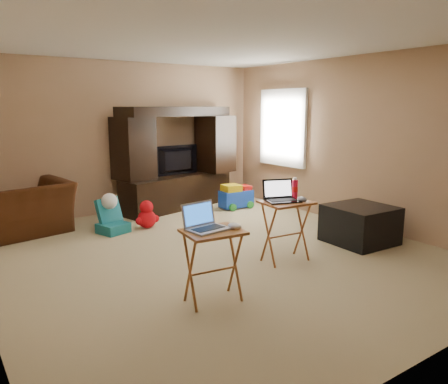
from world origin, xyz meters
TOP-DOWN VIEW (x-y plane):
  - floor at (0.00, 0.00)m, footprint 5.50×5.50m
  - ceiling at (0.00, 0.00)m, footprint 5.50×5.50m
  - wall_back at (0.00, 2.75)m, footprint 5.00×0.00m
  - wall_front at (0.00, -2.75)m, footprint 5.00×0.00m
  - wall_right at (2.50, 0.00)m, footprint 0.00×5.50m
  - window_pane at (2.48, 1.55)m, footprint 0.00×1.20m
  - window_frame at (2.46, 1.55)m, footprint 0.06×1.14m
  - entertainment_center at (0.83, 2.44)m, footprint 2.22×1.03m
  - television at (0.83, 2.40)m, footprint 0.90×0.20m
  - recliner at (-1.71, 2.22)m, footprint 1.29×1.18m
  - child_rocker at (-0.69, 1.57)m, footprint 0.48×0.52m
  - plush_toy at (-0.19, 1.53)m, footprint 0.38×0.31m
  - push_toy at (1.67, 1.84)m, footprint 0.61×0.45m
  - ottoman at (1.82, -0.71)m, footprint 0.80×0.80m
  - tray_table_left at (-0.74, -1.10)m, footprint 0.56×0.47m
  - tray_table_right at (0.54, -0.67)m, footprint 0.58×0.48m
  - laptop_left at (-0.77, -1.07)m, footprint 0.39×0.33m
  - laptop_right at (0.50, -0.65)m, footprint 0.45×0.40m
  - mouse_left at (-0.55, -1.17)m, footprint 0.13×0.16m
  - mouse_right at (0.67, -0.79)m, footprint 0.13×0.16m
  - water_bottle at (0.74, -0.59)m, footprint 0.07×0.07m

SIDE VIEW (x-z plane):
  - floor at x=0.00m, z-range 0.00..0.00m
  - plush_toy at x=-0.19m, z-range 0.00..0.42m
  - push_toy at x=1.67m, z-range 0.00..0.44m
  - ottoman at x=1.82m, z-range 0.00..0.49m
  - child_rocker at x=-0.69m, z-range 0.00..0.49m
  - tray_table_left at x=-0.74m, z-range 0.00..0.68m
  - tray_table_right at x=0.54m, z-range 0.00..0.71m
  - recliner at x=-1.71m, z-range 0.00..0.74m
  - mouse_left at x=-0.55m, z-range 0.68..0.73m
  - mouse_right at x=0.67m, z-range 0.71..0.77m
  - laptop_left at x=-0.77m, z-range 0.68..0.92m
  - water_bottle at x=0.74m, z-range 0.71..0.92m
  - laptop_right at x=0.50m, z-range 0.71..0.95m
  - television at x=0.83m, z-range 0.59..1.10m
  - entertainment_center at x=0.83m, z-range 0.00..1.77m
  - wall_back at x=0.00m, z-range -1.25..3.75m
  - wall_front at x=0.00m, z-range -1.25..3.75m
  - wall_right at x=2.50m, z-range -1.50..4.00m
  - window_pane at x=2.48m, z-range 0.80..2.00m
  - window_frame at x=2.46m, z-range 0.73..2.07m
  - ceiling at x=0.00m, z-range 2.50..2.50m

